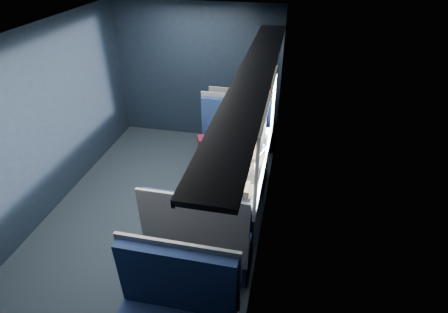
% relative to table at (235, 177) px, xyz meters
% --- Properties ---
extents(ground, '(2.80, 4.20, 0.01)m').
position_rel_table_xyz_m(ground, '(-1.03, 0.00, -0.67)').
color(ground, black).
extents(room_shell, '(3.00, 4.40, 2.40)m').
position_rel_table_xyz_m(room_shell, '(-1.01, 0.00, 0.81)').
color(room_shell, black).
rests_on(room_shell, ground).
extents(table, '(0.62, 1.00, 0.74)m').
position_rel_table_xyz_m(table, '(0.00, 0.00, 0.00)').
color(table, '#54565E').
rests_on(table, ground).
extents(seat_bay_near, '(1.05, 0.62, 1.26)m').
position_rel_table_xyz_m(seat_bay_near, '(-0.20, 0.87, -0.24)').
color(seat_bay_near, '#0B1534').
rests_on(seat_bay_near, ground).
extents(seat_bay_far, '(1.04, 0.62, 1.26)m').
position_rel_table_xyz_m(seat_bay_far, '(-0.18, -0.87, -0.25)').
color(seat_bay_far, '#0B1534').
rests_on(seat_bay_far, ground).
extents(seat_row_front, '(1.04, 0.51, 1.16)m').
position_rel_table_xyz_m(seat_row_front, '(-0.18, 1.80, -0.25)').
color(seat_row_front, '#0B1534').
rests_on(seat_row_front, ground).
extents(man, '(0.53, 0.56, 1.32)m').
position_rel_table_xyz_m(man, '(0.07, 0.70, 0.06)').
color(man, black).
rests_on(man, ground).
extents(woman, '(0.53, 0.56, 1.32)m').
position_rel_table_xyz_m(woman, '(0.07, -0.71, 0.06)').
color(woman, black).
rests_on(woman, ground).
extents(papers, '(0.74, 0.93, 0.01)m').
position_rel_table_xyz_m(papers, '(-0.05, -0.04, 0.08)').
color(papers, white).
rests_on(papers, table).
extents(laptop, '(0.34, 0.40, 0.26)m').
position_rel_table_xyz_m(laptop, '(0.23, 0.00, 0.15)').
color(laptop, silver).
rests_on(laptop, table).
extents(bottle_small, '(0.06, 0.06, 0.20)m').
position_rel_table_xyz_m(bottle_small, '(0.30, 0.37, 0.17)').
color(bottle_small, silver).
rests_on(bottle_small, table).
extents(cup, '(0.06, 0.06, 0.08)m').
position_rel_table_xyz_m(cup, '(0.30, 0.43, 0.12)').
color(cup, white).
rests_on(cup, table).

